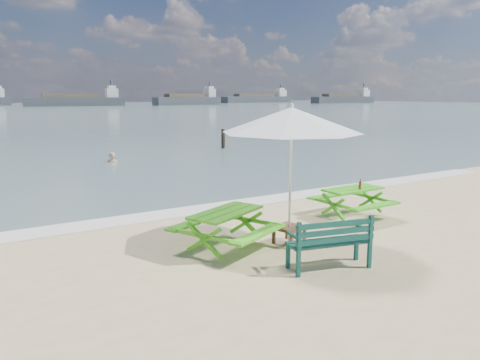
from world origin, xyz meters
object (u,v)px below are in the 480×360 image
patio_umbrella (291,120)px  swimmer (113,170)px  picnic_table_left (226,231)px  beer_bottle (360,186)px  side_table (289,235)px  park_bench (329,253)px  picnic_table_right (352,203)px

patio_umbrella → swimmer: (0.39, 13.01, -2.79)m
picnic_table_left → beer_bottle: beer_bottle is taller
picnic_table_left → side_table: picnic_table_left is taller
park_bench → patio_umbrella: 2.59m
picnic_table_right → park_bench: size_ratio=1.13×
swimmer → patio_umbrella: bearing=-91.7°
patio_umbrella → beer_bottle: patio_umbrella is taller
park_bench → swimmer: bearing=87.5°
picnic_table_left → patio_umbrella: bearing=-17.0°
side_table → picnic_table_right: bearing=17.9°
picnic_table_left → patio_umbrella: size_ratio=0.67×
park_bench → swimmer: size_ratio=0.94×
picnic_table_right → beer_bottle: 0.49m
park_bench → patio_umbrella: bearing=80.1°
picnic_table_left → side_table: (1.23, -0.37, -0.18)m
picnic_table_right → side_table: bearing=-162.1°
picnic_table_left → park_bench: 2.03m
picnic_table_right → beer_bottle: bearing=-77.9°
side_table → patio_umbrella: 2.25m
park_bench → swimmer: park_bench is taller
swimmer → picnic_table_right: bearing=-79.9°
picnic_table_right → swimmer: (-2.17, 12.18, -0.69)m
side_table → patio_umbrella: (-0.00, 0.00, 2.25)m
park_bench → side_table: 1.42m
picnic_table_right → patio_umbrella: patio_umbrella is taller
picnic_table_left → swimmer: (1.62, 12.63, -0.71)m
beer_bottle → swimmer: beer_bottle is taller
picnic_table_left → beer_bottle: (3.83, 0.28, 0.43)m
picnic_table_right → park_bench: 3.58m
side_table → park_bench: bearing=-99.9°
side_table → swimmer: 13.02m
picnic_table_right → patio_umbrella: (-2.56, -0.83, 2.10)m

